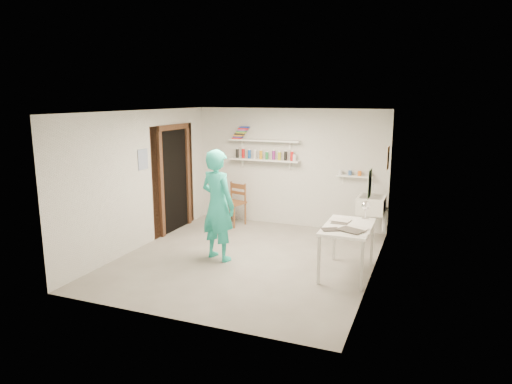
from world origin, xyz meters
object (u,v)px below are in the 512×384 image
(wooden_chair, at_px, (233,203))
(wall_clock, at_px, (219,184))
(belfast_sink, at_px, (371,204))
(desk_lamp, at_px, (366,206))
(work_table, at_px, (347,250))
(man, at_px, (218,205))

(wooden_chair, bearing_deg, wall_clock, -56.40)
(belfast_sink, height_order, wall_clock, wall_clock)
(desk_lamp, bearing_deg, work_table, -112.42)
(man, xyz_separation_m, desk_lamp, (2.27, 0.56, 0.07))
(man, xyz_separation_m, wooden_chair, (-0.62, 1.94, -0.43))
(wooden_chair, xyz_separation_m, desk_lamp, (2.89, -1.38, 0.50))
(man, distance_m, wall_clock, 0.37)
(belfast_sink, height_order, wooden_chair, wooden_chair)
(man, height_order, work_table, man)
(belfast_sink, distance_m, desk_lamp, 1.33)
(wall_clock, bearing_deg, wooden_chair, 126.37)
(desk_lamp, bearing_deg, wooden_chair, 154.45)
(work_table, bearing_deg, man, -177.15)
(belfast_sink, distance_m, wall_clock, 2.85)
(man, bearing_deg, work_table, -158.35)
(belfast_sink, height_order, man, man)
(belfast_sink, bearing_deg, wall_clock, -143.94)
(man, relative_size, desk_lamp, 12.82)
(belfast_sink, xyz_separation_m, man, (-2.19, -1.86, 0.21))
(wall_clock, xyz_separation_m, wooden_chair, (-0.55, 1.73, -0.74))
(wall_clock, xyz_separation_m, desk_lamp, (2.34, 0.35, -0.23))
(man, distance_m, desk_lamp, 2.34)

